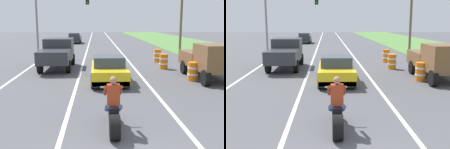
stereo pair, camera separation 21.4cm
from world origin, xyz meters
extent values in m
cube|color=white|center=(-5.40, 20.00, 0.00)|extent=(0.14, 120.00, 0.01)
cube|color=white|center=(1.80, 20.00, 0.00)|extent=(0.14, 120.00, 0.01)
cube|color=white|center=(-1.80, 20.00, 0.00)|extent=(0.14, 120.00, 0.01)
cylinder|color=black|center=(-0.33, 2.12, 0.35)|extent=(0.28, 0.69, 0.69)
cylinder|color=black|center=(-0.33, 3.67, 0.31)|extent=(0.12, 0.63, 0.63)
cube|color=black|center=(-0.33, 2.94, 0.61)|extent=(0.28, 1.10, 0.36)
cylinder|color=#B2B2B7|center=(-0.33, 3.59, 0.68)|extent=(0.08, 0.36, 0.73)
cylinder|color=#A5A5AA|center=(-0.33, 3.57, 1.11)|extent=(0.70, 0.05, 0.05)
cube|color=#993319|center=(-0.33, 2.71, 1.09)|extent=(0.36, 0.24, 0.60)
sphere|color=#9E7051|center=(-0.33, 2.71, 1.51)|extent=(0.22, 0.22, 0.22)
cylinder|color=#384C7A|center=(-0.51, 2.74, 0.69)|extent=(0.14, 0.47, 0.32)
cylinder|color=#993319|center=(-0.55, 3.01, 1.14)|extent=(0.10, 0.51, 0.40)
cylinder|color=#384C7A|center=(-0.15, 2.74, 0.69)|extent=(0.14, 0.47, 0.32)
cylinder|color=#993319|center=(-0.11, 3.01, 1.14)|extent=(0.10, 0.51, 0.40)
cube|color=yellow|center=(-0.14, 9.60, 0.53)|extent=(1.80, 4.30, 0.64)
cube|color=#333D4C|center=(-0.14, 9.40, 1.11)|extent=(1.56, 1.70, 0.52)
cube|color=black|center=(-0.14, 7.55, 0.29)|extent=(1.76, 0.20, 0.28)
cylinder|color=black|center=(-0.94, 11.20, 0.32)|extent=(0.24, 0.64, 0.64)
cylinder|color=black|center=(0.66, 11.20, 0.32)|extent=(0.24, 0.64, 0.64)
cylinder|color=black|center=(-0.94, 8.00, 0.32)|extent=(0.24, 0.64, 0.64)
cylinder|color=black|center=(0.66, 8.00, 0.32)|extent=(0.24, 0.64, 0.64)
cube|color=#2D3035|center=(-3.40, 14.78, 1.28)|extent=(1.90, 2.10, 1.40)
cube|color=#333D4C|center=(-3.40, 15.13, 1.67)|extent=(1.67, 0.29, 0.57)
cube|color=#2D3035|center=(-3.40, 12.53, 0.98)|extent=(1.90, 2.70, 0.80)
cylinder|color=black|center=(-4.27, 15.58, 0.40)|extent=(0.28, 0.80, 0.80)
cylinder|color=black|center=(-2.53, 15.58, 0.40)|extent=(0.28, 0.80, 0.80)
cylinder|color=black|center=(-4.27, 12.23, 0.40)|extent=(0.28, 0.80, 0.80)
cylinder|color=black|center=(-2.53, 12.23, 0.40)|extent=(0.28, 0.80, 0.80)
cube|color=brown|center=(5.43, 8.98, 1.28)|extent=(1.90, 2.10, 1.40)
cube|color=#333D4C|center=(5.43, 8.63, 1.67)|extent=(1.67, 0.29, 0.57)
cube|color=brown|center=(5.43, 11.23, 0.98)|extent=(1.90, 2.70, 0.80)
cylinder|color=black|center=(4.56, 8.18, 0.40)|extent=(0.28, 0.80, 0.80)
cylinder|color=black|center=(6.30, 11.53, 0.40)|extent=(0.28, 0.80, 0.80)
cylinder|color=black|center=(4.56, 11.53, 0.40)|extent=(0.28, 0.80, 0.80)
cylinder|color=gray|center=(-6.12, 21.00, 3.00)|extent=(0.18, 0.18, 6.00)
sphere|color=green|center=(-1.53, 20.86, 4.82)|extent=(0.16, 0.16, 0.16)
cylinder|color=brown|center=(7.61, 22.52, 3.52)|extent=(0.24, 0.24, 7.04)
cylinder|color=orange|center=(4.37, 9.49, 0.50)|extent=(0.56, 0.56, 1.00)
cylinder|color=white|center=(4.37, 9.49, 0.70)|extent=(0.58, 0.58, 0.10)
cylinder|color=white|center=(4.37, 9.49, 0.35)|extent=(0.58, 0.58, 0.10)
cylinder|color=orange|center=(3.72, 13.34, 0.50)|extent=(0.56, 0.56, 1.00)
cylinder|color=white|center=(3.72, 13.34, 0.70)|extent=(0.58, 0.58, 0.10)
cylinder|color=white|center=(3.72, 13.34, 0.35)|extent=(0.58, 0.58, 0.10)
cylinder|color=orange|center=(4.01, 16.53, 0.50)|extent=(0.56, 0.56, 1.00)
cylinder|color=white|center=(4.01, 16.53, 0.70)|extent=(0.58, 0.58, 0.10)
cylinder|color=white|center=(4.01, 16.53, 0.35)|extent=(0.58, 0.58, 0.10)
cube|color=#262628|center=(-3.91, 36.43, 0.65)|extent=(1.76, 4.00, 0.70)
cube|color=#333D4C|center=(-3.91, 36.23, 1.25)|extent=(1.56, 2.00, 0.50)
cylinder|color=black|center=(-4.71, 37.83, 0.30)|extent=(0.20, 0.60, 0.60)
cylinder|color=black|center=(-3.11, 37.83, 0.30)|extent=(0.20, 0.60, 0.60)
cylinder|color=black|center=(-4.71, 35.03, 0.30)|extent=(0.20, 0.60, 0.60)
cylinder|color=black|center=(-3.11, 35.03, 0.30)|extent=(0.20, 0.60, 0.60)
camera|label=1|loc=(-0.81, -4.86, 3.12)|focal=44.47mm
camera|label=2|loc=(-0.60, -4.87, 3.12)|focal=44.47mm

